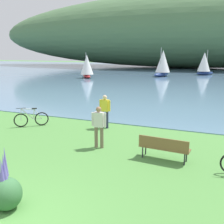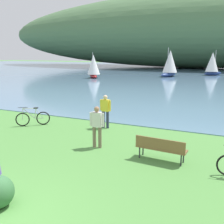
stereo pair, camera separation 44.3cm
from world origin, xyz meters
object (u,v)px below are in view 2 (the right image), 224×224
(bicycle_beside_path, at_px, (33,118))
(sailboat_mid_bay, at_px, (212,63))
(person_at_shoreline, at_px, (105,109))
(person_on_the_grass, at_px, (97,124))
(park_bench_near_camera, at_px, (161,147))
(sailboat_far_off, at_px, (170,63))
(sailboat_nearest_to_shore, at_px, (94,66))

(bicycle_beside_path, height_order, sailboat_mid_bay, sailboat_mid_bay)
(person_at_shoreline, bearing_deg, person_on_the_grass, -70.61)
(person_at_shoreline, bearing_deg, park_bench_near_camera, -39.56)
(sailboat_far_off, bearing_deg, bicycle_beside_path, -90.08)
(sailboat_far_off, bearing_deg, person_on_the_grass, -82.09)
(person_on_the_grass, distance_m, sailboat_nearest_to_shore, 29.85)
(bicycle_beside_path, relative_size, person_at_shoreline, 0.81)
(bicycle_beside_path, relative_size, person_on_the_grass, 0.81)
(person_on_the_grass, relative_size, sailboat_mid_bay, 0.41)
(person_at_shoreline, bearing_deg, bicycle_beside_path, -161.99)
(person_at_shoreline, height_order, sailboat_mid_bay, sailboat_mid_bay)
(park_bench_near_camera, distance_m, bicycle_beside_path, 7.60)
(person_on_the_grass, height_order, sailboat_mid_bay, sailboat_mid_bay)
(bicycle_beside_path, relative_size, sailboat_mid_bay, 0.33)
(person_at_shoreline, height_order, sailboat_far_off, sailboat_far_off)
(bicycle_beside_path, distance_m, person_on_the_grass, 4.94)
(bicycle_beside_path, bearing_deg, sailboat_mid_bay, 80.94)
(park_bench_near_camera, xyz_separation_m, sailboat_mid_bay, (-1.43, 39.09, 1.48))
(sailboat_mid_bay, bearing_deg, park_bench_near_camera, -87.90)
(bicycle_beside_path, distance_m, person_at_shoreline, 3.94)
(bicycle_beside_path, bearing_deg, park_bench_near_camera, -13.92)
(sailboat_nearest_to_shore, height_order, sailboat_far_off, sailboat_far_off)
(person_on_the_grass, bearing_deg, sailboat_mid_bay, 88.12)
(park_bench_near_camera, relative_size, sailboat_far_off, 0.41)
(bicycle_beside_path, distance_m, sailboat_far_off, 31.79)
(park_bench_near_camera, bearing_deg, person_on_the_grass, 173.71)
(bicycle_beside_path, xyz_separation_m, person_on_the_grass, (4.67, -1.53, 0.58))
(park_bench_near_camera, xyz_separation_m, sailboat_nearest_to_shore, (-17.13, 26.42, 1.29))
(person_at_shoreline, bearing_deg, sailboat_far_off, 96.83)
(sailboat_nearest_to_shore, bearing_deg, person_on_the_grass, -61.09)
(sailboat_far_off, bearing_deg, park_bench_near_camera, -77.68)
(person_at_shoreline, distance_m, sailboat_far_off, 30.78)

